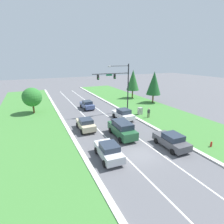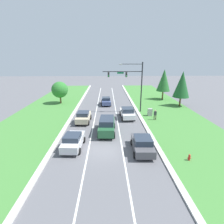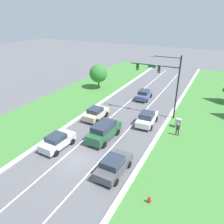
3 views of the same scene
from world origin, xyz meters
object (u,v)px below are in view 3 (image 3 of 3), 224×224
(traffic_signal_mast, at_px, (165,77))
(graphite_sedan, at_px, (114,165))
(forest_suv, at_px, (104,131))
(utility_cabinet, at_px, (178,123))
(pedestrian, at_px, (178,129))
(fire_hydrant, at_px, (149,200))
(silver_sedan, at_px, (58,141))
(oak_near_left_tree, at_px, (98,74))
(champagne_sedan, at_px, (96,113))
(slate_blue_sedan, at_px, (144,95))
(white_sedan, at_px, (147,118))

(traffic_signal_mast, xyz_separation_m, graphite_sedan, (-0.56, -13.90, -4.86))
(forest_suv, height_order, utility_cabinet, forest_suv)
(pedestrian, distance_m, fire_hydrant, 11.31)
(silver_sedan, height_order, utility_cabinet, silver_sedan)
(forest_suv, relative_size, fire_hydrant, 7.35)
(forest_suv, xyz_separation_m, utility_cabinet, (7.17, 6.62, -0.42))
(silver_sedan, height_order, pedestrian, pedestrian)
(traffic_signal_mast, bearing_deg, fire_hydrant, -77.49)
(traffic_signal_mast, relative_size, utility_cabinet, 6.71)
(fire_hydrant, distance_m, oak_near_left_tree, 28.47)
(champagne_sedan, xyz_separation_m, utility_cabinet, (10.70, 2.56, -0.22))
(traffic_signal_mast, distance_m, slate_blue_sedan, 8.34)
(oak_near_left_tree, bearing_deg, pedestrian, -32.41)
(champagne_sedan, distance_m, utility_cabinet, 11.00)
(champagne_sedan, height_order, oak_near_left_tree, oak_near_left_tree)
(white_sedan, bearing_deg, champagne_sedan, -169.06)
(graphite_sedan, relative_size, utility_cabinet, 3.42)
(traffic_signal_mast, height_order, pedestrian, traffic_signal_mast)
(slate_blue_sedan, xyz_separation_m, pedestrian, (7.63, -9.70, 0.12))
(silver_sedan, bearing_deg, forest_suv, 50.81)
(white_sedan, xyz_separation_m, utility_cabinet, (3.90, 0.91, -0.25))
(slate_blue_sedan, height_order, pedestrian, pedestrian)
(graphite_sedan, distance_m, white_sedan, 10.52)
(silver_sedan, xyz_separation_m, champagne_sedan, (0.07, 7.98, 0.03))
(silver_sedan, height_order, slate_blue_sedan, silver_sedan)
(traffic_signal_mast, distance_m, pedestrian, 7.34)
(graphite_sedan, bearing_deg, slate_blue_sedan, 103.12)
(slate_blue_sedan, relative_size, forest_suv, 0.83)
(white_sedan, bearing_deg, fire_hydrant, -73.01)
(silver_sedan, relative_size, graphite_sedan, 0.97)
(forest_suv, bearing_deg, silver_sedan, -130.06)
(fire_hydrant, bearing_deg, pedestrian, 91.32)
(silver_sedan, height_order, forest_suv, forest_suv)
(champagne_sedan, height_order, pedestrian, pedestrian)
(champagne_sedan, height_order, white_sedan, white_sedan)
(oak_near_left_tree, bearing_deg, forest_suv, -57.72)
(silver_sedan, distance_m, forest_suv, 5.33)
(traffic_signal_mast, relative_size, white_sedan, 1.94)
(graphite_sedan, bearing_deg, silver_sedan, 174.81)
(slate_blue_sedan, distance_m, champagne_sedan, 10.75)
(slate_blue_sedan, xyz_separation_m, oak_near_left_tree, (-9.65, 1.27, 2.16))
(silver_sedan, xyz_separation_m, fire_hydrant, (11.33, -2.81, -0.50))
(graphite_sedan, bearing_deg, pedestrian, 69.64)
(champagne_sedan, relative_size, forest_suv, 0.82)
(white_sedan, relative_size, oak_near_left_tree, 0.96)
(white_sedan, height_order, utility_cabinet, white_sedan)
(fire_hydrant, bearing_deg, slate_blue_sedan, 110.61)
(utility_cabinet, height_order, pedestrian, pedestrian)
(utility_cabinet, xyz_separation_m, fire_hydrant, (0.56, -13.35, -0.30))
(slate_blue_sedan, bearing_deg, forest_suv, -91.34)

